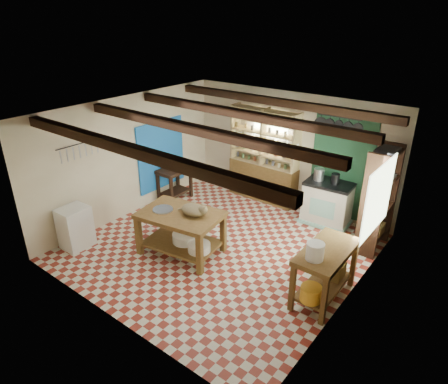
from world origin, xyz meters
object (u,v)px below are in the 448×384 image
Objects in this scene: work_table at (181,233)px; white_cabinet at (75,227)px; cat at (193,210)px; right_counter at (324,274)px; prep_table at (175,184)px; stove at (327,203)px.

white_cabinet is at bearing -157.38° from work_table.
right_counter is at bearing -11.33° from cat.
cat is at bearing 11.31° from work_table.
work_table is at bearing -178.69° from cat.
prep_table is 2.53m from cat.
cat is (1.96, -1.50, 0.54)m from prep_table.
stove is (1.65, 2.73, 0.05)m from work_table.
work_table is 2.05m from white_cabinet.
cat reaches higher than stove.
right_counter is (1.01, -2.30, -0.02)m from stove.
stove reaches higher than right_counter.
right_counter is at bearing -15.82° from prep_table.
work_table is at bearing -43.65° from prep_table.
stove is 0.77× the size of right_counter.
right_counter is (2.66, 0.42, 0.03)m from work_table.
white_cabinet is 0.65× the size of right_counter.
white_cabinet is (-0.02, -2.68, 0.02)m from prep_table.
stove is 1.22× the size of prep_table.
prep_table is at bearing -165.61° from stove.
cat reaches higher than work_table.
work_table is 1.87× the size of prep_table.
stove is at bearing 42.62° from cat.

